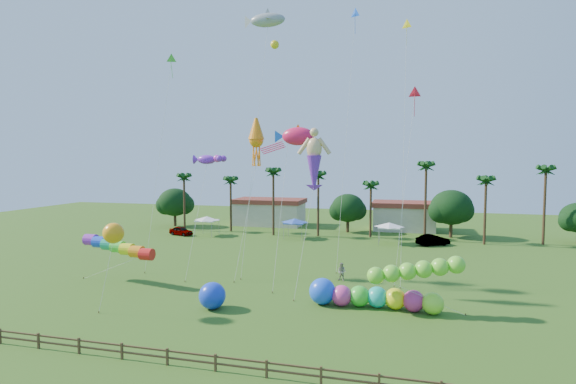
% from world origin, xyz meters
% --- Properties ---
extents(ground, '(160.00, 160.00, 0.00)m').
position_xyz_m(ground, '(0.00, 0.00, 0.00)').
color(ground, '#285116').
rests_on(ground, ground).
extents(tree_line, '(69.46, 8.91, 11.00)m').
position_xyz_m(tree_line, '(3.57, 44.00, 4.28)').
color(tree_line, '#3A2819').
rests_on(tree_line, ground).
extents(buildings_row, '(35.00, 7.00, 4.00)m').
position_xyz_m(buildings_row, '(-3.09, 50.00, 2.00)').
color(buildings_row, beige).
rests_on(buildings_row, ground).
extents(tent_row, '(31.00, 4.00, 0.60)m').
position_xyz_m(tent_row, '(-6.00, 36.33, 2.75)').
color(tent_row, white).
rests_on(tent_row, ground).
extents(fence, '(36.12, 0.12, 1.00)m').
position_xyz_m(fence, '(0.00, -6.00, 0.61)').
color(fence, brown).
rests_on(fence, ground).
extents(car_a, '(4.38, 2.78, 1.39)m').
position_xyz_m(car_a, '(-24.12, 35.19, 0.69)').
color(car_a, '#4C4C54').
rests_on(car_a, ground).
extents(car_b, '(4.78, 3.80, 1.52)m').
position_xyz_m(car_b, '(13.95, 36.38, 0.76)').
color(car_b, '#4C4C54').
rests_on(car_b, ground).
extents(spectator_b, '(1.03, 0.90, 1.80)m').
position_xyz_m(spectator_b, '(4.22, 14.71, 0.90)').
color(spectator_b, '#AFA592').
rests_on(spectator_b, ground).
extents(caterpillar_inflatable, '(10.59, 2.26, 2.16)m').
position_xyz_m(caterpillar_inflatable, '(7.46, 7.22, 0.91)').
color(caterpillar_inflatable, '#D9398E').
rests_on(caterpillar_inflatable, ground).
extents(blue_ball, '(2.14, 2.14, 2.14)m').
position_xyz_m(blue_ball, '(-4.60, 3.79, 1.07)').
color(blue_ball, blue).
rests_on(blue_ball, ground).
extents(rainbow_tube, '(10.00, 2.75, 3.67)m').
position_xyz_m(rainbow_tube, '(-15.17, 8.00, 3.09)').
color(rainbow_tube, red).
rests_on(rainbow_tube, ground).
extents(green_worm, '(10.40, 3.64, 3.70)m').
position_xyz_m(green_worm, '(8.01, 6.28, 2.89)').
color(green_worm, '#70E132').
rests_on(green_worm, ground).
extents(orange_ball_kite, '(2.23, 2.01, 7.03)m').
position_xyz_m(orange_ball_kite, '(-11.52, 1.06, 6.22)').
color(orange_ball_kite, '#FF9E14').
rests_on(orange_ball_kite, ground).
extents(merman_kite, '(2.34, 4.30, 14.20)m').
position_xyz_m(merman_kite, '(2.21, 10.75, 11.52)').
color(merman_kite, '#E0B57F').
rests_on(merman_kite, ground).
extents(fish_kite, '(4.90, 6.17, 15.15)m').
position_xyz_m(fish_kite, '(-0.07, 14.09, 14.15)').
color(fish_kite, '#E8194F').
rests_on(fish_kite, ground).
extents(shark_kite, '(5.39, 7.44, 27.62)m').
position_xyz_m(shark_kite, '(-4.37, 18.14, 26.69)').
color(shark_kite, gray).
rests_on(shark_kite, ground).
extents(squid_kite, '(1.87, 5.01, 16.26)m').
position_xyz_m(squid_kite, '(-4.82, 15.51, 13.88)').
color(squid_kite, orange).
rests_on(squid_kite, ground).
extents(lobster_kite, '(3.54, 5.30, 12.59)m').
position_xyz_m(lobster_kite, '(-10.00, 14.67, 11.90)').
color(lobster_kite, purple).
rests_on(lobster_kite, ground).
extents(delta_kite_red, '(2.32, 3.74, 19.03)m').
position_xyz_m(delta_kite_red, '(10.81, 17.29, 18.13)').
color(delta_kite_red, red).
rests_on(delta_kite_red, ground).
extents(delta_kite_yellow, '(1.12, 3.55, 25.26)m').
position_xyz_m(delta_kite_yellow, '(9.96, 16.50, 24.04)').
color(delta_kite_yellow, yellow).
rests_on(delta_kite_yellow, ground).
extents(delta_kite_green, '(2.00, 4.37, 23.46)m').
position_xyz_m(delta_kite_green, '(-14.84, 16.29, 22.40)').
color(delta_kite_green, green).
rests_on(delta_kite_green, ground).
extents(delta_kite_blue, '(1.90, 4.55, 28.34)m').
position_xyz_m(delta_kite_blue, '(4.48, 21.42, 27.13)').
color(delta_kite_blue, blue).
rests_on(delta_kite_blue, ground).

